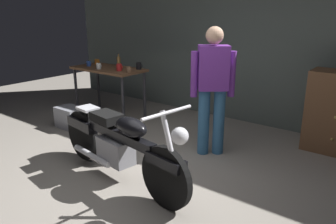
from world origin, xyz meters
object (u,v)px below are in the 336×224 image
at_px(mug_red_diner, 119,67).
at_px(bottle, 119,62).
at_px(motorcycle, 119,143).
at_px(mug_brown_stoneware, 129,69).
at_px(person_standing, 213,86).
at_px(mug_orange_travel, 97,62).
at_px(mug_black_matte, 139,66).
at_px(mug_blue_enamel, 89,64).
at_px(mug_white_ceramic, 99,66).
at_px(storage_bin, 70,117).

bearing_deg(mug_red_diner, bottle, 136.48).
relative_size(motorcycle, bottle, 9.02).
bearing_deg(mug_brown_stoneware, person_standing, -5.74).
relative_size(mug_red_diner, mug_brown_stoneware, 1.06).
bearing_deg(mug_orange_travel, mug_black_matte, 2.59).
bearing_deg(mug_blue_enamel, bottle, 25.00).
distance_m(mug_white_ceramic, mug_brown_stoneware, 0.61).
bearing_deg(mug_white_ceramic, mug_orange_travel, 141.87).
height_order(person_standing, bottle, person_standing).
xyz_separation_m(motorcycle, mug_red_diner, (-1.40, 1.43, 0.51)).
relative_size(mug_black_matte, bottle, 0.52).
xyz_separation_m(person_standing, mug_white_ceramic, (-2.23, 0.06, 0.02)).
distance_m(mug_orange_travel, mug_red_diner, 0.87).
height_order(storage_bin, mug_red_diner, mug_red_diner).
distance_m(motorcycle, mug_black_matte, 2.19).
xyz_separation_m(mug_blue_enamel, bottle, (0.51, 0.24, 0.05)).
bearing_deg(bottle, mug_black_matte, 7.68).
height_order(mug_white_ceramic, mug_brown_stoneware, mug_white_ceramic).
bearing_deg(mug_black_matte, mug_blue_enamel, -162.39).
relative_size(motorcycle, person_standing, 1.30).
height_order(mug_brown_stoneware, bottle, bottle).
relative_size(person_standing, mug_black_matte, 13.29).
bearing_deg(storage_bin, mug_white_ceramic, 78.67).
bearing_deg(mug_red_diner, mug_brown_stoneware, 3.15).
bearing_deg(storage_bin, mug_red_diner, 52.39).
height_order(mug_orange_travel, mug_white_ceramic, mug_white_ceramic).
bearing_deg(motorcycle, mug_blue_enamel, 155.45).
bearing_deg(person_standing, motorcycle, 31.95).
height_order(mug_black_matte, mug_brown_stoneware, mug_black_matte).
xyz_separation_m(mug_orange_travel, bottle, (0.58, -0.01, 0.05)).
relative_size(mug_white_ceramic, bottle, 0.46).
bearing_deg(mug_orange_travel, motorcycle, -36.92).
bearing_deg(bottle, mug_orange_travel, 178.88).
xyz_separation_m(motorcycle, mug_orange_travel, (-2.24, 1.68, 0.49)).
distance_m(motorcycle, mug_orange_travel, 2.84).
bearing_deg(person_standing, mug_brown_stoneware, -44.90).
distance_m(person_standing, mug_blue_enamel, 2.61).
bearing_deg(motorcycle, bottle, 143.72).
bearing_deg(bottle, person_standing, -10.74).
distance_m(person_standing, mug_black_matte, 1.74).
relative_size(person_standing, storage_bin, 3.80).
xyz_separation_m(mug_white_ceramic, mug_red_diner, (0.40, 0.09, 0.01)).
bearing_deg(person_standing, mug_red_diner, -43.91).
relative_size(mug_black_matte, mug_blue_enamel, 1.18).
xyz_separation_m(mug_orange_travel, mug_blue_enamel, (0.07, -0.25, 0.00)).
xyz_separation_m(mug_orange_travel, mug_white_ceramic, (0.44, -0.34, 0.01)).
bearing_deg(mug_blue_enamel, mug_red_diner, -0.53).
xyz_separation_m(motorcycle, mug_white_ceramic, (-1.80, 1.34, 0.50)).
distance_m(person_standing, bottle, 2.13).
relative_size(person_standing, mug_red_diner, 13.14).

